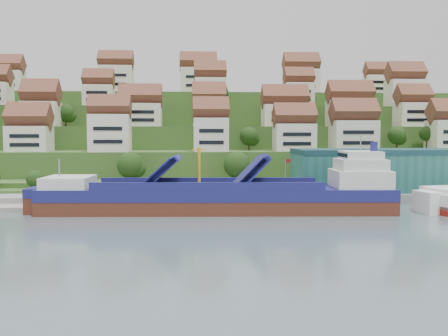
{
  "coord_description": "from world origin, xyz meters",
  "views": [
    {
      "loc": [
        -3.09,
        -100.16,
        16.0
      ],
      "look_at": [
        4.49,
        14.0,
        8.0
      ],
      "focal_mm": 40.0,
      "sensor_mm": 36.0,
      "label": 1
    }
  ],
  "objects": [
    {
      "name": "ground",
      "position": [
        0.0,
        0.0,
        0.0
      ],
      "size": [
        300.0,
        300.0,
        0.0
      ],
      "primitive_type": "plane",
      "color": "slate",
      "rests_on": "ground"
    },
    {
      "name": "quay",
      "position": [
        20.0,
        15.0,
        1.1
      ],
      "size": [
        180.0,
        14.0,
        2.2
      ],
      "primitive_type": "cube",
      "color": "gray",
      "rests_on": "ground"
    },
    {
      "name": "hillside",
      "position": [
        0.0,
        103.55,
        10.66
      ],
      "size": [
        260.0,
        128.0,
        31.0
      ],
      "color": "#2D4C1E",
      "rests_on": "ground"
    },
    {
      "name": "hillside_village",
      "position": [
        2.32,
        60.04,
        24.4
      ],
      "size": [
        155.72,
        61.91,
        29.54
      ],
      "color": "silver",
      "rests_on": "ground"
    },
    {
      "name": "hillside_trees",
      "position": [
        -3.76,
        44.69,
        16.5
      ],
      "size": [
        141.91,
        62.11,
        31.1
      ],
      "color": "#224216",
      "rests_on": "ground"
    },
    {
      "name": "warehouse",
      "position": [
        52.0,
        17.0,
        7.2
      ],
      "size": [
        60.0,
        15.0,
        10.0
      ],
      "primitive_type": "cube",
      "color": "#25665F",
      "rests_on": "quay"
    },
    {
      "name": "flagpole",
      "position": [
        18.11,
        10.0,
        6.88
      ],
      "size": [
        1.28,
        0.16,
        8.0
      ],
      "color": "gray",
      "rests_on": "quay"
    },
    {
      "name": "cargo_ship",
      "position": [
        4.13,
        -0.31,
        3.03
      ],
      "size": [
        71.07,
        14.65,
        15.56
      ],
      "rotation": [
        0.0,
        0.0,
        -0.05
      ],
      "color": "#532619",
      "rests_on": "ground"
    }
  ]
}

